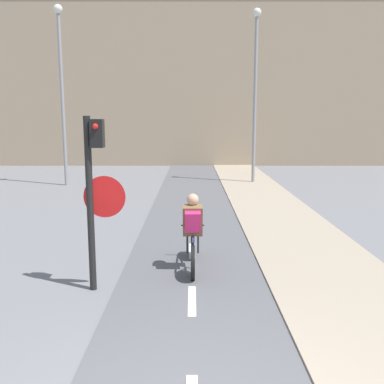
{
  "coord_description": "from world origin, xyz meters",
  "views": [
    {
      "loc": [
        -0.0,
        -3.2,
        2.77
      ],
      "look_at": [
        0.0,
        6.0,
        1.2
      ],
      "focal_mm": 40.0,
      "sensor_mm": 36.0,
      "label": 1
    }
  ],
  "objects_px": {
    "traffic_light_pole": "(95,184)",
    "street_lamp_far": "(61,78)",
    "cyclist_near": "(193,233)",
    "street_lamp_sidewalk": "(255,80)"
  },
  "relations": [
    {
      "from": "street_lamp_sidewalk",
      "to": "cyclist_near",
      "type": "bearing_deg",
      "value": -103.65
    },
    {
      "from": "street_lamp_far",
      "to": "cyclist_near",
      "type": "xyz_separation_m",
      "value": [
        5.35,
        -10.33,
        -3.71
      ]
    },
    {
      "from": "street_lamp_far",
      "to": "cyclist_near",
      "type": "bearing_deg",
      "value": -62.63
    },
    {
      "from": "street_lamp_far",
      "to": "street_lamp_sidewalk",
      "type": "relative_size",
      "value": 1.0
    },
    {
      "from": "traffic_light_pole",
      "to": "street_lamp_sidewalk",
      "type": "relative_size",
      "value": 0.39
    },
    {
      "from": "traffic_light_pole",
      "to": "street_lamp_far",
      "type": "distance_m",
      "value": 12.19
    },
    {
      "from": "traffic_light_pole",
      "to": "street_lamp_far",
      "type": "bearing_deg",
      "value": 108.6
    },
    {
      "from": "street_lamp_far",
      "to": "street_lamp_sidewalk",
      "type": "distance_m",
      "value": 8.05
    },
    {
      "from": "traffic_light_pole",
      "to": "street_lamp_sidewalk",
      "type": "xyz_separation_m",
      "value": [
        4.23,
        11.96,
        2.66
      ]
    },
    {
      "from": "traffic_light_pole",
      "to": "cyclist_near",
      "type": "bearing_deg",
      "value": 31.43
    }
  ]
}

